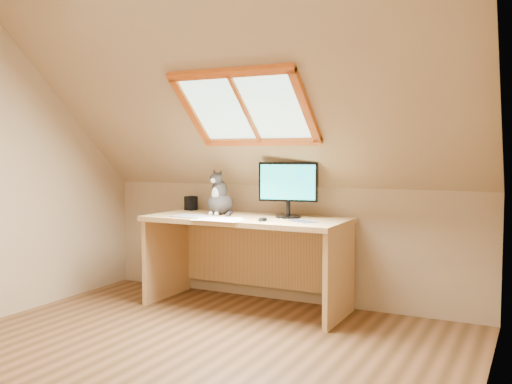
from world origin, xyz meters
The scene contains 10 objects.
ground centered at (0.00, 0.00, 0.00)m, with size 3.50×3.50×0.00m, color brown.
room_shell centered at (0.00, -0.09, 1.43)m, with size 3.52×3.52×2.41m.
desk centered at (-0.17, 1.45, 0.53)m, with size 1.67×0.73×0.76m.
monitor centered at (0.16, 1.48, 1.02)m, with size 0.49×0.21×0.45m.
cat centered at (-0.47, 1.46, 0.90)m, with size 0.24×0.28×0.39m.
desk_speaker centered at (-0.88, 1.63, 0.82)m, with size 0.09×0.09×0.13m, color black.
graphics_tablet centered at (-0.58, 1.17, 0.77)m, with size 0.28×0.20×0.01m, color #B2B2B7.
mouse centered at (0.08, 1.17, 0.78)m, with size 0.05×0.09×0.03m, color black.
papers centered at (-0.26, 1.12, 0.76)m, with size 0.35×0.30×0.01m.
cables centered at (0.26, 1.26, 0.76)m, with size 0.51×0.26×0.01m.
Camera 1 is at (1.99, -2.75, 1.29)m, focal length 40.00 mm.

